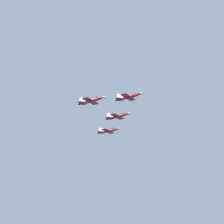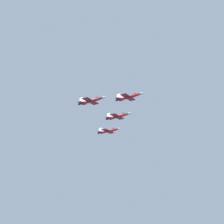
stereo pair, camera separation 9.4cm
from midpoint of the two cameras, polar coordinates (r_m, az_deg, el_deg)
name	(u,v)px [view 1 (the left image)]	position (r m, az deg, el deg)	size (l,w,h in m)	color
jet_lead	(129,97)	(190.13, 2.65, 2.39)	(16.01, 10.67, 3.59)	red
jet_left_wingman	(118,116)	(205.75, 0.95, -0.62)	(16.13, 10.74, 3.61)	red
jet_right_wingman	(92,100)	(186.88, -3.18, 1.79)	(16.27, 10.86, 3.65)	red
jet_left_outer	(109,131)	(222.38, -0.50, -2.90)	(15.49, 10.37, 3.50)	red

